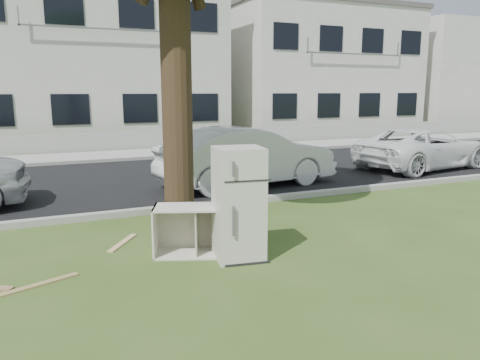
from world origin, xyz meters
name	(u,v)px	position (x,y,z in m)	size (l,w,h in m)	color
ground	(239,246)	(0.00, 0.00, 0.00)	(120.00, 120.00, 0.00)	#354B1A
road	(150,179)	(0.00, 6.00, 0.01)	(120.00, 7.00, 0.01)	black
kerb_near	(190,209)	(0.00, 2.45, 0.00)	(120.00, 0.18, 0.12)	gray
kerb_far	(126,161)	(0.00, 9.55, 0.00)	(120.00, 0.18, 0.12)	gray
sidewalk	(119,155)	(0.00, 11.00, 0.01)	(120.00, 2.80, 0.01)	gray
low_wall	(111,142)	(0.00, 12.60, 0.35)	(120.00, 0.15, 0.70)	gray
townhouse_center	(92,61)	(0.00, 17.50, 3.72)	(11.22, 8.16, 7.44)	beige
townhouse_right	(308,71)	(12.00, 17.50, 3.42)	(10.20, 8.16, 6.84)	silver
filler_right	(475,78)	(26.00, 18.00, 3.20)	(16.00, 9.00, 6.40)	beige
fridge	(239,204)	(-0.20, -0.47, 0.79)	(0.65, 0.61, 1.59)	beige
cabinet	(186,230)	(-0.83, 0.00, 0.36)	(0.92, 0.57, 0.71)	beige
plank_a	(30,287)	(-2.92, -0.40, 0.01)	(1.21, 0.10, 0.02)	olive
plank_c	(123,243)	(-1.60, 0.85, 0.01)	(0.86, 0.10, 0.02)	tan
car_center	(247,157)	(2.03, 4.13, 0.73)	(1.55, 4.45, 1.47)	beige
car_right	(423,148)	(8.01, 4.38, 0.62)	(2.07, 4.48, 1.24)	white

